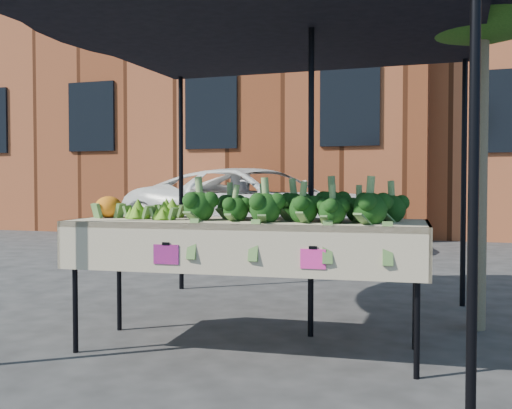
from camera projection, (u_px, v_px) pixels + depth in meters
name	position (u px, v px, depth m)	size (l,w,h in m)	color
ground	(233.00, 343.00, 4.27)	(90.00, 90.00, 0.00)	#242426
table	(247.00, 286.00, 4.07)	(2.45, 0.98, 0.90)	beige
canopy	(269.00, 155.00, 4.62)	(3.16, 3.16, 2.74)	black
broccoli_heap	(294.00, 202.00, 3.97)	(1.46, 0.56, 0.25)	black
romanesco_cluster	(161.00, 205.00, 4.29)	(0.43, 0.57, 0.20)	#70A82A
cauliflower_pair	(109.00, 206.00, 4.34)	(0.20, 0.20, 0.18)	orange
vehicle	(258.00, 104.00, 10.57)	(2.37, 1.43, 5.14)	white
street_tree	(480.00, 77.00, 4.62)	(2.00, 2.00, 3.95)	#1E4C14
building_left	(217.00, 67.00, 17.07)	(12.00, 8.00, 9.00)	brown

